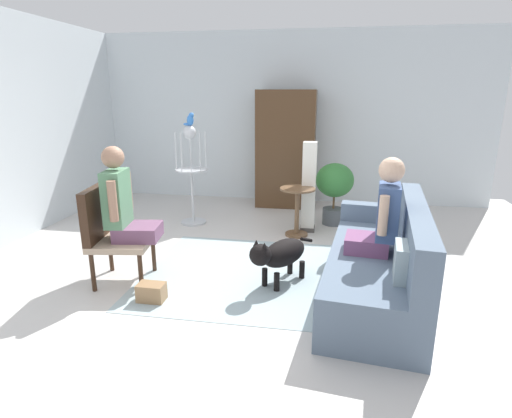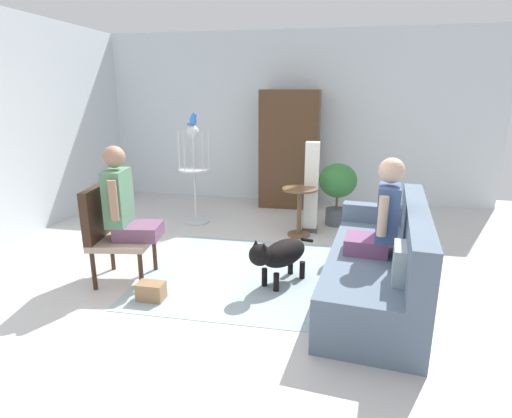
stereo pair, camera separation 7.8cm
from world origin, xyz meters
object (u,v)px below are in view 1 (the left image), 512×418
at_px(dog, 280,254).
at_px(column_lamp, 309,188).
at_px(person_on_couch, 382,214).
at_px(handbag, 151,292).
at_px(bird_cage_stand, 191,171).
at_px(armchair, 109,228).
at_px(armoire_cabinet, 286,149).
at_px(parrot, 190,120).
at_px(potted_plant, 335,185).
at_px(couch, 381,265).
at_px(round_end_table, 297,206).
at_px(person_on_armchair, 123,203).

relative_size(dog, column_lamp, 0.64).
bearing_deg(person_on_couch, column_lamp, 111.63).
bearing_deg(handbag, bird_cage_stand, 98.81).
height_order(armchair, armoire_cabinet, armoire_cabinet).
bearing_deg(handbag, parrot, 98.43).
bearing_deg(dog, armchair, -173.13).
distance_m(person_on_couch, bird_cage_stand, 3.02).
relative_size(parrot, potted_plant, 0.20).
xyz_separation_m(couch, round_end_table, (-0.89, 1.57, 0.09)).
relative_size(person_on_armchair, bird_cage_stand, 0.65).
distance_m(parrot, potted_plant, 2.19).
distance_m(person_on_couch, armoire_cabinet, 3.33).
distance_m(armchair, parrot, 2.17).
bearing_deg(armchair, bird_cage_stand, 84.28).
bearing_deg(dog, person_on_armchair, -173.33).
bearing_deg(armchair, dog, 6.87).
xyz_separation_m(round_end_table, column_lamp, (0.13, 0.23, 0.20)).
bearing_deg(dog, potted_plant, 75.56).
relative_size(round_end_table, armoire_cabinet, 0.34).
bearing_deg(handbag, couch, 12.21).
relative_size(armchair, parrot, 5.45).
xyz_separation_m(armchair, potted_plant, (2.19, 2.26, 0.02)).
height_order(column_lamp, armoire_cabinet, armoire_cabinet).
bearing_deg(armoire_cabinet, handbag, -103.48).
xyz_separation_m(person_on_couch, handbag, (-2.01, -0.42, -0.72)).
bearing_deg(parrot, handbag, -81.57).
bearing_deg(bird_cage_stand, column_lamp, -1.89).
height_order(armchair, dog, armchair).
xyz_separation_m(couch, person_on_couch, (-0.04, -0.02, 0.49)).
bearing_deg(couch, column_lamp, 112.85).
relative_size(couch, person_on_armchair, 2.38).
xyz_separation_m(couch, armoire_cabinet, (-1.20, 3.09, 0.62)).
distance_m(couch, armchair, 2.61).
bearing_deg(couch, armchair, -177.69).
relative_size(person_on_couch, armoire_cabinet, 0.46).
height_order(couch, column_lamp, column_lamp).
height_order(person_on_couch, column_lamp, person_on_couch).
relative_size(couch, column_lamp, 1.78).
bearing_deg(armchair, handbag, -31.54).
height_order(bird_cage_stand, potted_plant, bird_cage_stand).
bearing_deg(round_end_table, column_lamp, 59.57).
distance_m(dog, armoire_cabinet, 3.07).
bearing_deg(armchair, person_on_armchair, 8.77).
bearing_deg(person_on_couch, bird_cage_stand, 141.69).
height_order(potted_plant, handbag, potted_plant).
distance_m(dog, parrot, 2.55).
bearing_deg(person_on_couch, handbag, -168.11).
bearing_deg(person_on_couch, round_end_table, 118.21).
height_order(round_end_table, column_lamp, column_lamp).
xyz_separation_m(couch, parrot, (-2.39, 1.85, 1.16)).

